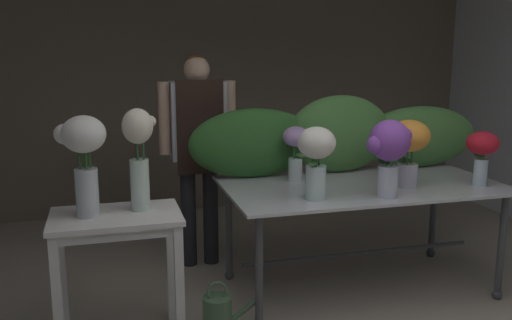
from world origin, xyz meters
TOP-DOWN VIEW (x-y plane):
  - ground_plane at (0.00, 1.94)m, footprint 8.53×8.53m
  - wall_back at (0.00, 3.88)m, footprint 5.53×0.12m
  - display_table_glass at (0.45, 1.49)m, footprint 1.93×1.03m
  - side_table_white at (-1.24, 1.16)m, footprint 0.73×0.49m
  - florist at (-0.57, 2.26)m, footprint 0.60×0.24m
  - foliage_backdrop at (0.48, 1.89)m, footprint 2.34×0.27m
  - vase_sunset_anemones at (0.72, 1.34)m, footprint 0.29×0.28m
  - vase_violet_freesia at (0.45, 1.13)m, footprint 0.32×0.26m
  - vase_ivory_ranunculus at (-0.01, 1.20)m, footprint 0.24×0.24m
  - vase_lilac_snapdragons at (0.03, 1.69)m, footprint 0.21×0.19m
  - vase_crimson_carnations at (1.21, 1.22)m, footprint 0.23×0.22m
  - vase_white_roses_tall at (-1.39, 1.16)m, footprint 0.28×0.24m
  - vase_cream_lisianthus_tall at (-1.09, 1.21)m, footprint 0.20×0.18m
  - watering_can at (-0.66, 1.12)m, footprint 0.35×0.18m

SIDE VIEW (x-z plane):
  - ground_plane at x=0.00m, z-range 0.00..0.00m
  - watering_can at x=-0.66m, z-range -0.05..0.30m
  - side_table_white at x=-1.24m, z-range 0.28..1.08m
  - display_table_glass at x=0.45m, z-range 0.28..1.07m
  - vase_crimson_carnations at x=1.21m, z-range 0.84..1.22m
  - florist at x=-0.57m, z-range 0.20..1.87m
  - vase_lilac_snapdragons at x=0.03m, z-range 0.84..1.23m
  - foliage_backdrop at x=0.48m, z-range 0.76..1.34m
  - vase_ivory_ranunculus at x=-0.01m, z-range 0.84..1.30m
  - vase_sunset_anemones at x=0.72m, z-range 0.85..1.32m
  - vase_violet_freesia at x=0.45m, z-range 0.85..1.35m
  - vase_cream_lisianthus_tall at x=-1.09m, z-range 0.84..1.43m
  - vase_white_roses_tall at x=-1.39m, z-range 0.87..1.44m
  - wall_back at x=0.00m, z-range 0.00..2.98m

